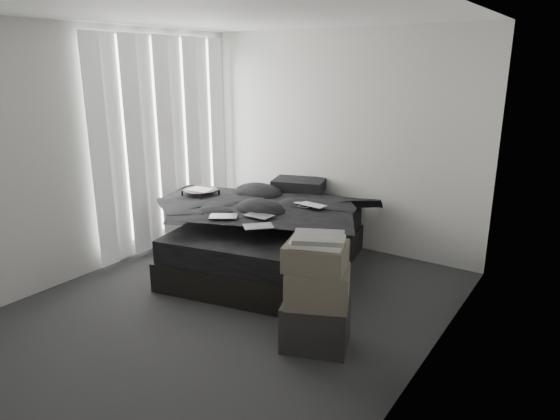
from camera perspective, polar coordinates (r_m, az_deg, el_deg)
The scene contains 24 objects.
floor at distance 4.82m, azimuth -5.39°, elevation -10.84°, with size 3.60×4.20×0.01m, color #2B2B2D.
ceiling at distance 4.31m, azimuth -6.38°, elevation 21.60°, with size 3.60×4.20×0.01m, color white.
wall_back at distance 6.12m, azimuth 6.85°, elevation 7.81°, with size 3.60×0.01×2.60m, color silver.
wall_left at distance 5.69m, azimuth -20.07°, elevation 6.29°, with size 0.01×4.20×2.60m, color silver.
wall_right at distance 3.55m, azimuth 17.21°, elevation 0.93°, with size 0.01×4.20×2.60m, color silver.
window_left at distance 6.23m, azimuth -13.33°, elevation 8.10°, with size 0.02×2.00×2.30m, color white.
curtain_left at distance 6.21m, azimuth -12.97°, elevation 7.44°, with size 0.06×2.12×2.48m, color white.
bed at distance 5.65m, azimuth -1.03°, elevation -4.89°, with size 1.67×2.20×0.30m, color black.
mattress at distance 5.56m, azimuth -1.05°, elevation -2.32°, with size 1.61×2.14×0.24m, color black.
duvet at distance 5.44m, azimuth -1.28°, elevation -0.03°, with size 1.63×1.88×0.26m, color black.
pillow_lower at distance 6.29m, azimuth 1.59°, elevation 1.72°, with size 0.66×0.45×0.15m, color black.
pillow_upper at distance 6.21m, azimuth 2.18°, elevation 2.90°, with size 0.62×0.43×0.14m, color black.
laptop at distance 5.36m, azimuth 3.16°, elevation 1.26°, with size 0.35×0.23×0.03m, color silver.
comic_a at distance 5.06m, azimuth -6.50°, elevation 0.15°, with size 0.28×0.18×0.01m, color black.
comic_b at distance 5.05m, azimuth -2.44°, elevation 0.31°, with size 0.28×0.18×0.01m, color black.
comic_c at distance 4.72m, azimuth -2.53°, elevation -0.79°, with size 0.28×0.18×0.01m, color black.
side_stand at distance 6.14m, azimuth -8.92°, elevation -1.13°, with size 0.41×0.41×0.75m, color black.
papers at distance 6.02m, azimuth -9.09°, elevation 2.30°, with size 0.29×0.21×0.01m, color white.
floor_books at distance 6.12m, azimuth -11.92°, elevation -4.43°, with size 0.12×0.18×0.12m, color black.
box_lower at distance 4.11m, azimuth 4.10°, elevation -12.90°, with size 0.52×0.41×0.38m, color black.
box_mid at distance 3.95m, azimuth 4.33°, elevation -8.71°, with size 0.48×0.38×0.29m, color #554F43.
box_upper at distance 3.86m, azimuth 4.11°, elevation -5.28°, with size 0.46×0.37×0.20m, color #554F43.
art_book_white at distance 3.82m, azimuth 4.31°, elevation -3.60°, with size 0.39×0.32×0.04m, color silver.
art_book_snake at distance 3.79m, azimuth 4.46°, elevation -3.14°, with size 0.38×0.30×0.04m, color silver.
Camera 1 is at (2.75, -3.30, 2.20)m, focal length 32.00 mm.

